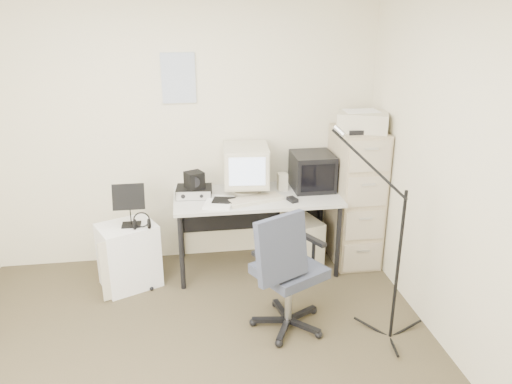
{
  "coord_description": "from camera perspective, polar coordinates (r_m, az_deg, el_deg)",
  "views": [
    {
      "loc": [
        -0.0,
        -2.75,
        2.35
      ],
      "look_at": [
        0.55,
        0.95,
        0.95
      ],
      "focal_mm": 35.0,
      "sensor_mm": 36.0,
      "label": 1
    }
  ],
  "objects": [
    {
      "name": "floor",
      "position": [
        3.62,
        -6.83,
        -20.24
      ],
      "size": [
        3.6,
        3.6,
        0.01
      ],
      "primitive_type": "cube",
      "color": "#423B27",
      "rests_on": "ground"
    },
    {
      "name": "wall_back",
      "position": [
        4.68,
        -8.28,
        6.7
      ],
      "size": [
        3.6,
        0.02,
        2.5
      ],
      "primitive_type": "cube",
      "color": "beige",
      "rests_on": "ground"
    },
    {
      "name": "wall_right",
      "position": [
        3.47,
        23.4,
        0.29
      ],
      "size": [
        0.02,
        3.6,
        2.5
      ],
      "primitive_type": "cube",
      "color": "beige",
      "rests_on": "ground"
    },
    {
      "name": "wall_calendar",
      "position": [
        4.58,
        -8.86,
        12.74
      ],
      "size": [
        0.3,
        0.02,
        0.44
      ],
      "primitive_type": "cube",
      "color": "white",
      "rests_on": "wall_back"
    },
    {
      "name": "filing_cabinet",
      "position": [
        4.82,
        11.24,
        -0.53
      ],
      "size": [
        0.4,
        0.6,
        1.3
      ],
      "primitive_type": "cube",
      "color": "#BFB391",
      "rests_on": "floor"
    },
    {
      "name": "printer",
      "position": [
        4.57,
        12.08,
        7.87
      ],
      "size": [
        0.52,
        0.44,
        0.17
      ],
      "primitive_type": "cube",
      "rotation": [
        0.0,
        0.0,
        -0.37
      ],
      "color": "beige",
      "rests_on": "filing_cabinet"
    },
    {
      "name": "desk",
      "position": [
        4.69,
        0.06,
        -4.54
      ],
      "size": [
        1.5,
        0.7,
        0.73
      ],
      "primitive_type": "cube",
      "color": "beige",
      "rests_on": "floor"
    },
    {
      "name": "crt_monitor",
      "position": [
        4.55,
        -1.15,
        2.59
      ],
      "size": [
        0.43,
        0.45,
        0.44
      ],
      "primitive_type": "cube",
      "rotation": [
        0.0,
        0.0,
        -0.08
      ],
      "color": "beige",
      "rests_on": "desk"
    },
    {
      "name": "crt_tv",
      "position": [
        4.69,
        6.44,
        2.38
      ],
      "size": [
        0.37,
        0.4,
        0.34
      ],
      "primitive_type": "cube",
      "rotation": [
        0.0,
        0.0,
        0.01
      ],
      "color": "black",
      "rests_on": "desk"
    },
    {
      "name": "desk_speaker",
      "position": [
        4.66,
        3.03,
        1.2
      ],
      "size": [
        0.09,
        0.09,
        0.16
      ],
      "primitive_type": "cube",
      "rotation": [
        0.0,
        0.0,
        0.06
      ],
      "color": "beige",
      "rests_on": "desk"
    },
    {
      "name": "keyboard",
      "position": [
        4.4,
        -0.14,
        -0.88
      ],
      "size": [
        0.53,
        0.31,
        0.03
      ],
      "primitive_type": "cube",
      "rotation": [
        0.0,
        0.0,
        0.29
      ],
      "color": "beige",
      "rests_on": "desk"
    },
    {
      "name": "mouse",
      "position": [
        4.41,
        4.19,
        -0.87
      ],
      "size": [
        0.09,
        0.12,
        0.03
      ],
      "primitive_type": "cube",
      "rotation": [
        0.0,
        0.0,
        0.32
      ],
      "color": "black",
      "rests_on": "desk"
    },
    {
      "name": "radio_receiver",
      "position": [
        4.54,
        -7.09,
        0.04
      ],
      "size": [
        0.33,
        0.25,
        0.09
      ],
      "primitive_type": "cube",
      "rotation": [
        0.0,
        0.0,
        -0.09
      ],
      "color": "black",
      "rests_on": "desk"
    },
    {
      "name": "radio_speaker",
      "position": [
        4.48,
        -7.06,
        1.39
      ],
      "size": [
        0.19,
        0.19,
        0.15
      ],
      "primitive_type": "cube",
      "rotation": [
        0.0,
        0.0,
        0.44
      ],
      "color": "black",
      "rests_on": "radio_receiver"
    },
    {
      "name": "papers",
      "position": [
        4.37,
        -4.24,
        -1.16
      ],
      "size": [
        0.31,
        0.37,
        0.02
      ],
      "primitive_type": "cube",
      "rotation": [
        0.0,
        0.0,
        -0.26
      ],
      "color": "white",
      "rests_on": "desk"
    },
    {
      "name": "pc_tower",
      "position": [
        4.87,
        5.24,
        -5.38
      ],
      "size": [
        0.36,
        0.54,
        0.46
      ],
      "primitive_type": "cube",
      "rotation": [
        0.0,
        0.0,
        0.31
      ],
      "color": "beige",
      "rests_on": "floor"
    },
    {
      "name": "office_chair",
      "position": [
        3.78,
        3.82,
        -8.74
      ],
      "size": [
        0.79,
        0.79,
        1.01
      ],
      "primitive_type": "cube",
      "rotation": [
        0.0,
        0.0,
        0.49
      ],
      "color": "#454B5C",
      "rests_on": "floor"
    },
    {
      "name": "side_cart",
      "position": [
        4.56,
        -14.32,
        -7.03
      ],
      "size": [
        0.58,
        0.53,
        0.58
      ],
      "primitive_type": "cube",
      "rotation": [
        0.0,
        0.0,
        0.43
      ],
      "color": "white",
      "rests_on": "floor"
    },
    {
      "name": "music_stand",
      "position": [
        4.35,
        -14.25,
        -1.38
      ],
      "size": [
        0.3,
        0.22,
        0.39
      ],
      "primitive_type": "cube",
      "rotation": [
        0.0,
        0.0,
        -0.34
      ],
      "color": "black",
      "rests_on": "side_cart"
    },
    {
      "name": "headphones",
      "position": [
        4.33,
        -12.92,
        -3.47
      ],
      "size": [
        0.16,
        0.16,
        0.03
      ],
      "primitive_type": "torus",
      "rotation": [
        0.0,
        0.0,
        -0.02
      ],
      "color": "black",
      "rests_on": "side_cart"
    },
    {
      "name": "mic_stand",
      "position": [
        3.67,
        16.17,
        -5.8
      ],
      "size": [
        0.03,
        0.03,
        1.54
      ],
      "primitive_type": "cylinder",
      "rotation": [
        0.0,
        0.0,
        2.21
      ],
      "color": "black",
      "rests_on": "floor"
    }
  ]
}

